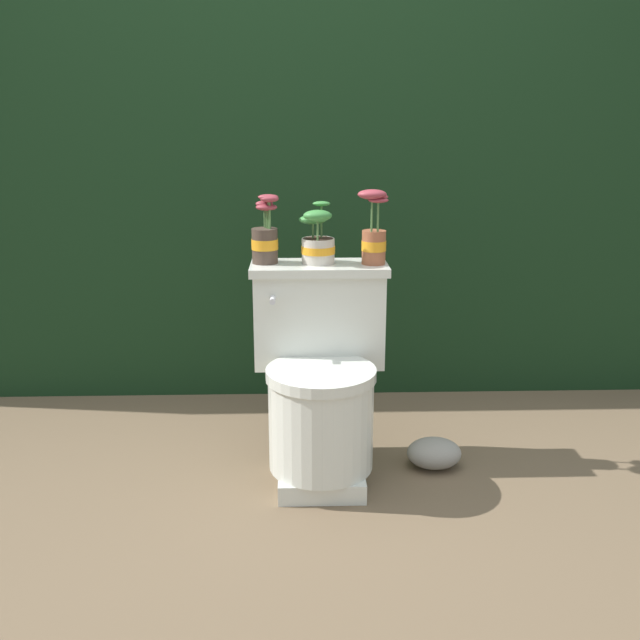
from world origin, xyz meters
The scene contains 7 objects.
ground_plane centered at (0.00, 0.00, 0.00)m, with size 12.00×12.00×0.00m, color brown.
hedge_backdrop centered at (0.00, 1.38, 0.85)m, with size 4.28×1.07×1.69m.
toilet centered at (0.10, 0.11, 0.35)m, with size 0.48×0.51×0.72m.
potted_plant_left centered at (-0.09, 0.26, 0.81)m, with size 0.10×0.09×0.24m.
potted_plant_midleft centered at (0.10, 0.25, 0.80)m, with size 0.12×0.14×0.21m.
potted_plant_middle centered at (0.29, 0.23, 0.83)m, with size 0.11×0.11×0.26m.
garden_stone centered at (0.51, 0.13, 0.05)m, with size 0.20×0.16×0.11m.
Camera 1 is at (0.03, -2.18, 1.21)m, focal length 40.00 mm.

